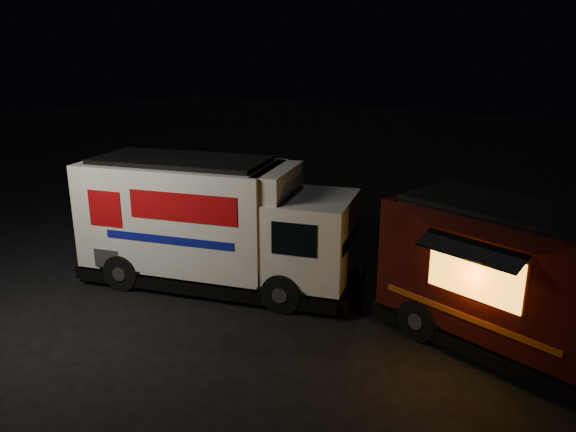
# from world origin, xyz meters

# --- Properties ---
(ground) EXTENTS (80.00, 80.00, 0.00)m
(ground) POSITION_xyz_m (0.00, 0.00, 0.00)
(ground) COLOR black
(ground) RESTS_ON ground
(white_truck) EXTENTS (7.34, 4.45, 3.15)m
(white_truck) POSITION_xyz_m (-0.41, 0.80, 1.57)
(white_truck) COLOR silver
(white_truck) RESTS_ON ground
(red_truck) EXTENTS (6.55, 3.58, 2.88)m
(red_truck) POSITION_xyz_m (6.84, 1.66, 1.44)
(red_truck) COLOR #370D0A
(red_truck) RESTS_ON ground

